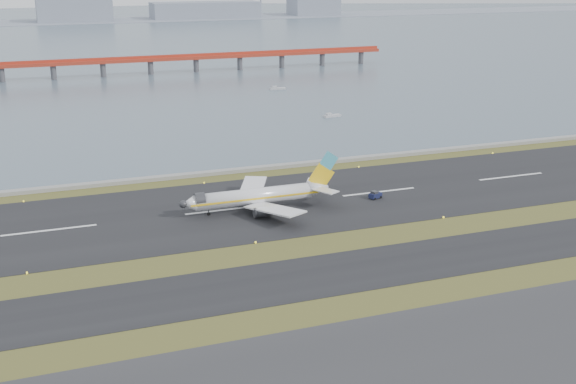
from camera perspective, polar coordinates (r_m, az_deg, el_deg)
name	(u,v)px	position (r m, az deg, el deg)	size (l,w,h in m)	color
ground	(267,257)	(143.87, -1.67, -5.13)	(1000.00, 1000.00, 0.00)	#3D4819
taxiway_strip	(288,280)	(133.48, -0.02, -6.99)	(1000.00, 18.00, 0.10)	black
runway_strip	(227,210)	(170.72, -4.86, -1.41)	(1000.00, 45.00, 0.10)	black
seawall	(198,174)	(198.36, -7.16, 1.40)	(1000.00, 2.50, 1.00)	gray
bay_water	(78,37)	(590.00, -16.26, 11.66)	(1400.00, 800.00, 1.30)	#475565
red_pier	(150,60)	(383.96, -10.84, 10.19)	(260.00, 5.00, 10.20)	#AC301D
far_shoreline	(78,15)	(749.56, -16.23, 13.29)	(1400.00, 80.00, 60.50)	gray
airliner	(260,196)	(169.28, -2.21, -0.31)	(38.52, 32.89, 12.80)	white
pushback_tug	(375,195)	(179.12, 6.90, -0.23)	(3.58, 2.79, 2.02)	#151A3C
workboat_near	(332,116)	(273.26, 3.46, 6.04)	(7.01, 3.05, 1.65)	#B4B4B8
workboat_far	(277,88)	(332.42, -0.86, 8.19)	(7.30, 3.11, 1.72)	#B4B4B8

